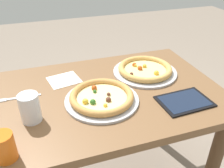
{
  "coord_description": "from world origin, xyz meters",
  "views": [
    {
      "loc": [
        -0.25,
        -0.97,
        1.41
      ],
      "look_at": [
        0.08,
        0.01,
        0.78
      ],
      "focal_mm": 38.54,
      "sensor_mm": 36.0,
      "label": 1
    }
  ],
  "objects_px": {
    "pizza_near": "(101,98)",
    "fork": "(17,98)",
    "tablet": "(184,101)",
    "drink_cup_colored": "(4,147)",
    "water_cup_clear": "(30,108)",
    "pizza_far": "(145,70)"
  },
  "relations": [
    {
      "from": "drink_cup_colored",
      "to": "tablet",
      "type": "bearing_deg",
      "value": 7.2
    },
    {
      "from": "pizza_near",
      "to": "drink_cup_colored",
      "type": "relative_size",
      "value": 3.27
    },
    {
      "from": "pizza_near",
      "to": "tablet",
      "type": "xyz_separation_m",
      "value": [
        0.37,
        -0.13,
        -0.02
      ]
    },
    {
      "from": "water_cup_clear",
      "to": "tablet",
      "type": "distance_m",
      "value": 0.69
    },
    {
      "from": "fork",
      "to": "pizza_near",
      "type": "bearing_deg",
      "value": -21.53
    },
    {
      "from": "drink_cup_colored",
      "to": "water_cup_clear",
      "type": "relative_size",
      "value": 0.85
    },
    {
      "from": "pizza_near",
      "to": "fork",
      "type": "relative_size",
      "value": 1.73
    },
    {
      "from": "water_cup_clear",
      "to": "tablet",
      "type": "height_order",
      "value": "water_cup_clear"
    },
    {
      "from": "tablet",
      "to": "fork",
      "type": "bearing_deg",
      "value": 159.46
    },
    {
      "from": "drink_cup_colored",
      "to": "pizza_near",
      "type": "bearing_deg",
      "value": 29.41
    },
    {
      "from": "pizza_far",
      "to": "water_cup_clear",
      "type": "relative_size",
      "value": 2.88
    },
    {
      "from": "pizza_near",
      "to": "tablet",
      "type": "relative_size",
      "value": 1.41
    },
    {
      "from": "water_cup_clear",
      "to": "tablet",
      "type": "xyz_separation_m",
      "value": [
        0.68,
        -0.09,
        -0.06
      ]
    },
    {
      "from": "tablet",
      "to": "pizza_near",
      "type": "bearing_deg",
      "value": 160.5
    },
    {
      "from": "pizza_far",
      "to": "drink_cup_colored",
      "type": "xyz_separation_m",
      "value": [
        -0.72,
        -0.42,
        0.03
      ]
    },
    {
      "from": "pizza_far",
      "to": "water_cup_clear",
      "type": "bearing_deg",
      "value": -159.83
    },
    {
      "from": "pizza_far",
      "to": "tablet",
      "type": "height_order",
      "value": "pizza_far"
    },
    {
      "from": "pizza_near",
      "to": "drink_cup_colored",
      "type": "distance_m",
      "value": 0.47
    },
    {
      "from": "pizza_near",
      "to": "tablet",
      "type": "height_order",
      "value": "pizza_near"
    },
    {
      "from": "water_cup_clear",
      "to": "fork",
      "type": "relative_size",
      "value": 0.62
    },
    {
      "from": "drink_cup_colored",
      "to": "fork",
      "type": "height_order",
      "value": "drink_cup_colored"
    },
    {
      "from": "water_cup_clear",
      "to": "fork",
      "type": "xyz_separation_m",
      "value": [
        -0.06,
        0.19,
        -0.06
      ]
    }
  ]
}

